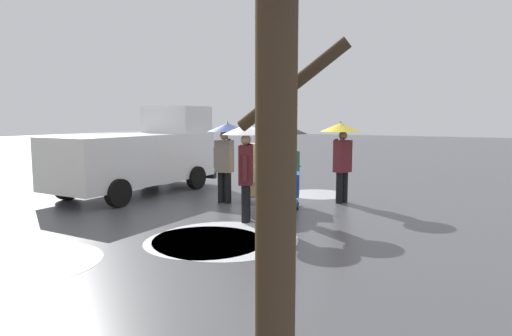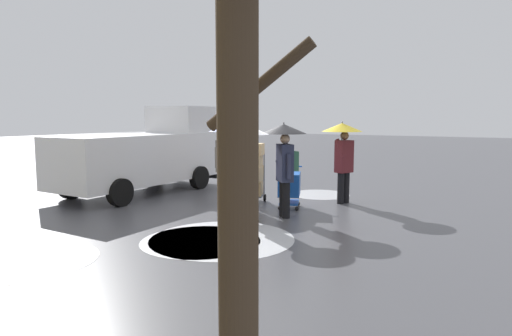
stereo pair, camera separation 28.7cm
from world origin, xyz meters
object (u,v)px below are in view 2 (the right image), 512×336
Objects in this scene: hand_dolly_boxes at (254,171)px; pedestrian_black_side at (227,143)px; bare_tree_near at (238,143)px; shopping_cart_vendor at (289,185)px; pedestrian_pink_side at (245,149)px; pedestrian_far_side at (285,148)px; cargo_van_parked_right at (145,153)px; pedestrian_white_side at (343,143)px.

pedestrian_black_side is at bearing 25.37° from hand_dolly_boxes.
shopping_cart_vendor is at bearing -65.90° from bare_tree_near.
shopping_cart_vendor is at bearing -97.31° from pedestrian_pink_side.
pedestrian_pink_side is at bearing 55.56° from pedestrian_far_side.
pedestrian_black_side reaches higher than hand_dolly_boxes.
hand_dolly_boxes reaches higher than shopping_cart_vendor.
cargo_van_parked_right is 2.49× the size of pedestrian_white_side.
pedestrian_white_side is (-2.64, -1.45, 0.00)m from pedestrian_black_side.
cargo_van_parked_right reaches higher than pedestrian_pink_side.
bare_tree_near is at bearing 105.68° from pedestrian_white_side.
pedestrian_pink_side is at bearing 82.69° from shopping_cart_vendor.
bare_tree_near is (-3.66, 5.95, 0.54)m from pedestrian_pink_side.
cargo_van_parked_right is 5.16m from pedestrian_far_side.
hand_dolly_boxes is at bearing -64.99° from pedestrian_pink_side.
cargo_van_parked_right reaches higher than shopping_cart_vendor.
hand_dolly_boxes is at bearing -154.63° from pedestrian_black_side.
pedestrian_far_side is (-0.33, 0.93, 1.00)m from shopping_cart_vendor.
hand_dolly_boxes is 0.74× the size of pedestrian_pink_side.
cargo_van_parked_right is 4.83m from pedestrian_pink_side.
pedestrian_white_side is at bearing -111.68° from pedestrian_pink_side.
pedestrian_far_side is at bearing 73.90° from pedestrian_white_side.
shopping_cart_vendor is at bearing 51.75° from pedestrian_white_side.
cargo_van_parked_right is 1.36× the size of bare_tree_near.
bare_tree_near is (-8.19, 7.56, 0.94)m from cargo_van_parked_right.
cargo_van_parked_right is at bearing -2.30° from pedestrian_black_side.
bare_tree_near reaches higher than hand_dolly_boxes.
pedestrian_far_side is (-1.39, 0.98, 0.71)m from hand_dolly_boxes.
pedestrian_pink_side is at bearing 134.63° from pedestrian_black_side.
bare_tree_near is (-5.13, 7.43, 0.54)m from pedestrian_black_side.
pedestrian_pink_side and pedestrian_far_side have the same top height.
pedestrian_pink_side is 7.00m from bare_tree_near.
pedestrian_black_side is at bearing 8.39° from shopping_cart_vendor.
bare_tree_near is at bearing 124.61° from pedestrian_black_side.
pedestrian_black_side is at bearing -55.39° from bare_tree_near.
bare_tree_near reaches higher than pedestrian_far_side.
pedestrian_pink_side is (-4.53, 1.61, 0.41)m from cargo_van_parked_right.
pedestrian_black_side is 0.55× the size of bare_tree_near.
hand_dolly_boxes is (-3.70, -0.18, -0.32)m from cargo_van_parked_right.
hand_dolly_boxes is 1.84m from pedestrian_far_side.
pedestrian_white_side is (-1.17, -2.94, 0.00)m from pedestrian_pink_side.
hand_dolly_boxes is at bearing -177.25° from cargo_van_parked_right.
pedestrian_pink_side is 0.98m from pedestrian_far_side.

